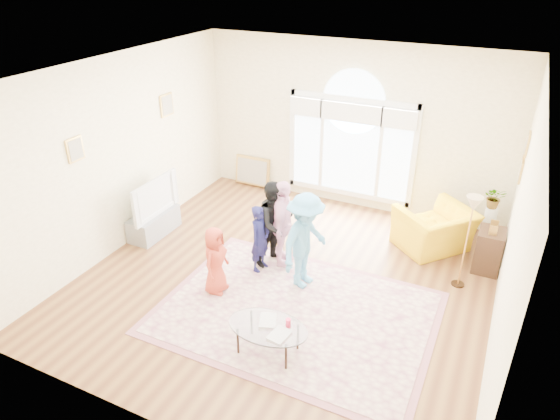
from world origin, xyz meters
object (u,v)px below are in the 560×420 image
at_px(television, 151,196).
at_px(armchair, 434,229).
at_px(tv_console, 154,223).
at_px(area_rug, 296,312).
at_px(coffee_table, 268,328).

bearing_deg(television, armchair, 19.91).
relative_size(tv_console, armchair, 0.87).
height_order(area_rug, armchair, armchair).
bearing_deg(tv_console, coffee_table, -29.22).
bearing_deg(television, tv_console, 180.00).
bearing_deg(tv_console, area_rug, -16.25).
bearing_deg(armchair, tv_console, -29.57).
relative_size(coffee_table, armchair, 0.92).
distance_m(tv_console, television, 0.55).
bearing_deg(tv_console, armchair, 19.88).
xyz_separation_m(television, coffee_table, (3.21, -1.80, -0.36)).
xyz_separation_m(coffee_table, armchair, (1.42, 3.47, -0.03)).
bearing_deg(coffee_table, armchair, 66.32).
relative_size(tv_console, coffee_table, 0.95).
height_order(area_rug, coffee_table, coffee_table).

